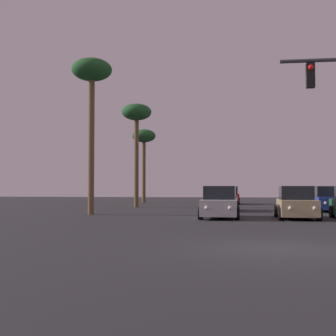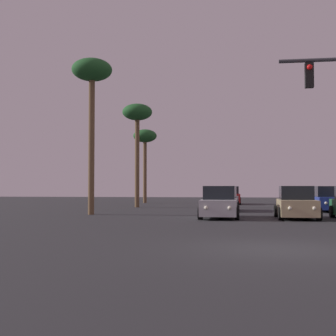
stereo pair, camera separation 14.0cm
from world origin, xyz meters
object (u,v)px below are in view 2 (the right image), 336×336
at_px(palm_tree_near, 92,79).
at_px(palm_tree_far, 145,139).
at_px(car_blue, 328,200).
at_px(car_red, 230,196).
at_px(palm_tree_mid, 137,118).
at_px(car_silver, 219,203).
at_px(car_tan, 296,204).
at_px(car_grey, 224,200).

height_order(palm_tree_near, palm_tree_far, palm_tree_near).
bearing_deg(car_blue, palm_tree_far, -42.32).
relative_size(car_red, palm_tree_mid, 0.52).
bearing_deg(palm_tree_mid, palm_tree_far, 97.60).
height_order(car_silver, palm_tree_far, palm_tree_far).
distance_m(car_red, palm_tree_near, 20.60).
bearing_deg(palm_tree_mid, car_blue, -17.48).
distance_m(car_tan, palm_tree_mid, 17.32).
bearing_deg(palm_tree_near, car_grey, 35.38).
xyz_separation_m(car_blue, palm_tree_mid, (-13.92, 4.38, 6.45)).
relative_size(car_tan, palm_tree_near, 0.47).
xyz_separation_m(palm_tree_near, palm_tree_mid, (0.63, 10.00, -0.85)).
height_order(car_grey, palm_tree_far, palm_tree_far).
bearing_deg(car_grey, car_silver, 91.71).
xyz_separation_m(car_silver, palm_tree_near, (-7.60, 1.97, 7.30)).
xyz_separation_m(car_grey, car_red, (0.22, 12.14, 0.00)).
relative_size(car_grey, car_tan, 1.00).
distance_m(car_blue, palm_tree_near, 17.22).
xyz_separation_m(car_grey, palm_tree_near, (-7.66, -5.44, 7.30)).
bearing_deg(car_grey, palm_tree_far, -58.01).
distance_m(car_silver, palm_tree_near, 10.73).
height_order(car_grey, car_red, same).
relative_size(car_grey, palm_tree_near, 0.47).
xyz_separation_m(palm_tree_mid, palm_tree_far, (-1.33, 10.00, -0.74)).
relative_size(car_tan, palm_tree_far, 0.58).
bearing_deg(car_tan, palm_tree_mid, -45.72).
bearing_deg(car_red, palm_tree_mid, 44.53).
height_order(car_silver, palm_tree_near, palm_tree_near).
bearing_deg(car_silver, palm_tree_near, -13.91).
bearing_deg(car_tan, palm_tree_far, -59.17).
bearing_deg(car_tan, car_blue, -110.53).
height_order(palm_tree_near, palm_tree_mid, palm_tree_near).
distance_m(car_red, palm_tree_far, 10.59).
xyz_separation_m(car_red, palm_tree_mid, (-7.25, -7.57, 6.45)).
xyz_separation_m(car_blue, palm_tree_far, (-15.25, 14.38, 5.71)).
bearing_deg(car_silver, palm_tree_mid, -59.13).
bearing_deg(car_red, car_tan, 99.00).
relative_size(car_blue, palm_tree_near, 0.47).
relative_size(car_red, palm_tree_near, 0.47).
xyz_separation_m(palm_tree_near, palm_tree_far, (-0.71, 20.00, -1.59)).
bearing_deg(palm_tree_near, palm_tree_mid, 86.42).
bearing_deg(palm_tree_far, palm_tree_near, -87.97).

